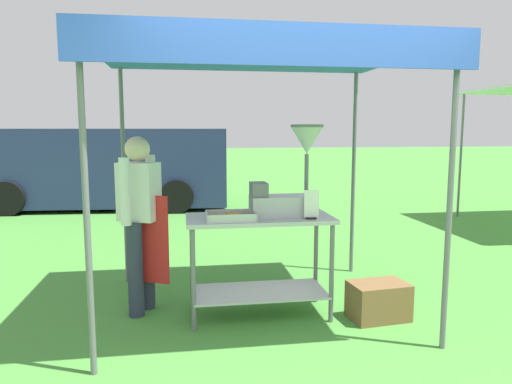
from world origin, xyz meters
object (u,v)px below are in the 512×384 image
object	(u,v)px
stall_canopy	(258,60)
donut_tray	(231,217)
donut_fryer	(290,179)
donut_cart	(259,245)
van_navy	(104,167)
menu_sign	(311,207)
vendor	(140,215)
supply_crate	(378,301)

from	to	relation	value
stall_canopy	donut_tray	world-z (taller)	stall_canopy
stall_canopy	donut_fryer	xyz separation A→B (m)	(0.28, -0.09, -1.03)
donut_cart	van_navy	bearing A→B (deg)	109.93
donut_cart	menu_sign	bearing A→B (deg)	-23.27
vendor	van_navy	world-z (taller)	van_navy
donut_fryer	vendor	world-z (taller)	donut_fryer
menu_sign	van_navy	world-z (taller)	van_navy
donut_cart	donut_fryer	bearing A→B (deg)	2.44
stall_canopy	van_navy	bearing A→B (deg)	110.22
menu_sign	stall_canopy	bearing A→B (deg)	146.43
donut_tray	donut_cart	bearing A→B (deg)	26.31
donut_cart	supply_crate	distance (m)	1.16
stall_canopy	van_navy	xyz separation A→B (m)	(-2.36, 6.41, -1.39)
menu_sign	van_navy	bearing A→B (deg)	112.58
vendor	supply_crate	world-z (taller)	vendor
donut_tray	menu_sign	xyz separation A→B (m)	(0.68, -0.05, 0.08)
donut_tray	donut_fryer	size ratio (longest dim) A/B	0.52
donut_cart	donut_tray	distance (m)	0.41
donut_cart	donut_fryer	xyz separation A→B (m)	(0.28, 0.01, 0.59)
stall_canopy	supply_crate	xyz separation A→B (m)	(1.03, -0.34, -2.10)
stall_canopy	vendor	bearing A→B (deg)	172.30
donut_fryer	menu_sign	bearing A→B (deg)	-52.86
donut_cart	supply_crate	size ratio (longest dim) A/B	2.41
donut_fryer	supply_crate	world-z (taller)	donut_fryer
donut_cart	donut_fryer	size ratio (longest dim) A/B	1.59
menu_sign	donut_tray	bearing A→B (deg)	175.66
donut_tray	vendor	distance (m)	0.87
donut_tray	stall_canopy	bearing A→B (deg)	41.05
donut_tray	supply_crate	distance (m)	1.51
donut_fryer	van_navy	size ratio (longest dim) A/B	0.15
vendor	donut_fryer	bearing A→B (deg)	-9.80
donut_fryer	supply_crate	distance (m)	1.33
stall_canopy	donut_tray	bearing A→B (deg)	-138.95
stall_canopy	van_navy	world-z (taller)	stall_canopy
menu_sign	supply_crate	world-z (taller)	menu_sign
donut_tray	donut_fryer	distance (m)	0.63
supply_crate	van_navy	size ratio (longest dim) A/B	0.10
donut_cart	vendor	size ratio (longest dim) A/B	0.80
stall_canopy	menu_sign	world-z (taller)	stall_canopy
donut_tray	van_navy	size ratio (longest dim) A/B	0.08
supply_crate	van_navy	distance (m)	7.59
vendor	donut_cart	bearing A→B (deg)	-12.91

